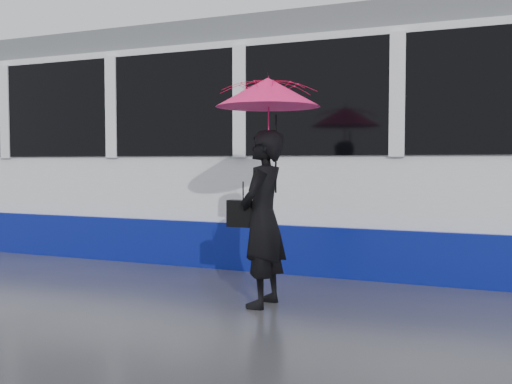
% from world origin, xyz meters
% --- Properties ---
extents(ground, '(90.00, 90.00, 0.00)m').
position_xyz_m(ground, '(0.00, 0.00, 0.00)').
color(ground, '#2F2F34').
rests_on(ground, ground).
extents(rails, '(34.00, 1.51, 0.02)m').
position_xyz_m(rails, '(0.00, 2.50, 0.01)').
color(rails, '#3F3D38').
rests_on(rails, ground).
extents(tram, '(26.00, 2.56, 3.35)m').
position_xyz_m(tram, '(1.06, 2.50, 1.64)').
color(tram, white).
rests_on(tram, ground).
extents(woman, '(0.42, 0.64, 1.73)m').
position_xyz_m(woman, '(1.52, -0.34, 0.86)').
color(woman, black).
rests_on(woman, ground).
extents(umbrella, '(1.03, 1.03, 1.17)m').
position_xyz_m(umbrella, '(1.57, -0.34, 1.89)').
color(umbrella, '#EE1477').
rests_on(umbrella, ground).
extents(handbag, '(0.31, 0.14, 0.45)m').
position_xyz_m(handbag, '(1.30, -0.32, 0.91)').
color(handbag, black).
rests_on(handbag, ground).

